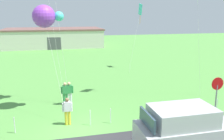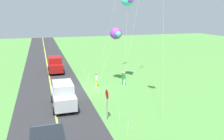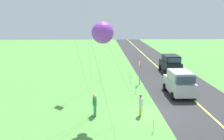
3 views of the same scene
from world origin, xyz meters
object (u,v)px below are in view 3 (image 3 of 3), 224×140
person_adult_near (141,104)px  person_adult_companion (94,103)px  car_parked_east_near (170,64)px  person_child_watcher (95,105)px  kite_red_low (103,33)px  car_suv_foreground (179,83)px  stop_sign (140,68)px

person_adult_near → person_adult_companion: size_ratio=1.00×
car_parked_east_near → person_child_watcher: (-14.34, 9.15, -0.29)m
person_adult_companion → car_parked_east_near: bearing=-136.8°
person_child_watcher → kite_red_low: 5.29m
person_child_watcher → kite_red_low: bearing=154.2°
car_parked_east_near → person_child_watcher: bearing=147.5°
car_suv_foreground → kite_red_low: size_ratio=0.65×
car_suv_foreground → car_parked_east_near: same height
car_parked_east_near → person_adult_near: (-14.38, 5.91, -0.29)m
car_parked_east_near → person_adult_companion: 16.81m
person_child_watcher → kite_red_low: kite_red_low is taller
person_adult_near → person_child_watcher: same height
person_adult_companion → person_child_watcher: same height
person_adult_near → person_adult_companion: bearing=170.6°
stop_sign → person_adult_companion: (-8.34, 4.49, -0.94)m
person_adult_near → kite_red_low: size_ratio=0.24×
car_suv_foreground → kite_red_low: (-5.87, 6.92, 4.87)m
stop_sign → person_adult_companion: 9.52m
car_suv_foreground → car_parked_east_near: 9.65m
person_adult_companion → car_suv_foreground: bearing=-162.5°
car_suv_foreground → person_child_watcher: bearing=122.9°
car_suv_foreground → person_adult_near: bearing=139.0°
person_adult_near → person_adult_companion: (0.33, 3.30, 0.00)m
car_parked_east_near → kite_red_low: 18.27m
car_parked_east_near → person_adult_companion: car_parked_east_near is taller
person_adult_near → kite_red_low: (-0.99, 2.68, 5.16)m
stop_sign → person_adult_near: stop_sign is taller
stop_sign → person_adult_companion: size_ratio=1.60×
kite_red_low → car_parked_east_near: bearing=-29.2°
car_suv_foreground → person_child_watcher: (-4.84, 7.48, -0.29)m
car_suv_foreground → kite_red_low: bearing=130.3°
car_parked_east_near → person_adult_companion: (-14.06, 9.21, -0.29)m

